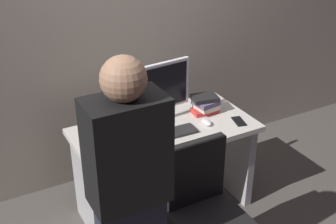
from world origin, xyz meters
TOP-DOWN VIEW (x-y plane):
  - ground_plane at (0.00, 0.00)m, footprint 9.00×9.00m
  - wall_back at (0.00, 0.75)m, footprint 6.40×0.10m
  - desk at (0.00, 0.00)m, footprint 1.32×0.67m
  - office_chair at (-0.08, -0.69)m, footprint 0.52×0.52m
  - person_at_desk at (-0.61, -0.75)m, footprint 0.40×0.24m
  - monitor at (-0.01, 0.10)m, footprint 0.54×0.16m
  - keyboard at (-0.04, -0.11)m, footprint 0.43×0.15m
  - mouse at (0.29, -0.10)m, footprint 0.06×0.10m
  - cup_near_keyboard at (-0.49, -0.17)m, footprint 0.08×0.08m
  - book_stack at (0.39, 0.06)m, footprint 0.22×0.19m
  - cell_phone at (0.52, -0.19)m, footprint 0.10×0.16m

SIDE VIEW (x-z plane):
  - ground_plane at x=0.00m, z-range 0.00..0.00m
  - office_chair at x=-0.08m, z-range -0.04..0.90m
  - desk at x=0.00m, z-range 0.13..0.87m
  - cell_phone at x=0.52m, z-range 0.74..0.75m
  - keyboard at x=-0.04m, z-range 0.74..0.76m
  - mouse at x=0.29m, z-range 0.74..0.77m
  - cup_near_keyboard at x=-0.49m, z-range 0.74..0.84m
  - book_stack at x=0.39m, z-range 0.74..0.88m
  - person_at_desk at x=-0.61m, z-range 0.02..1.66m
  - monitor at x=-0.01m, z-range 0.77..1.22m
  - wall_back at x=0.00m, z-range 0.00..3.00m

